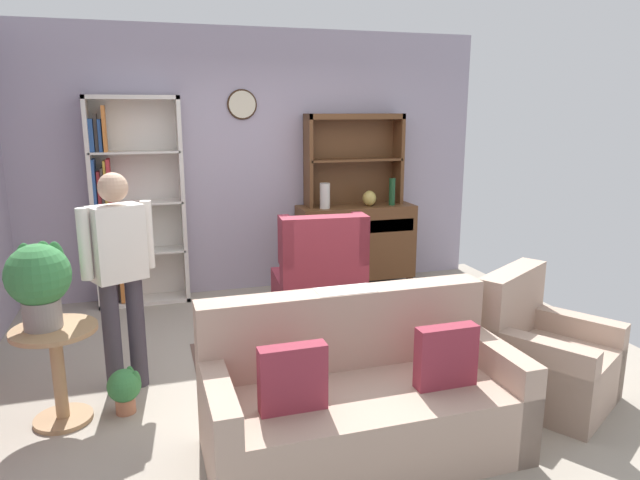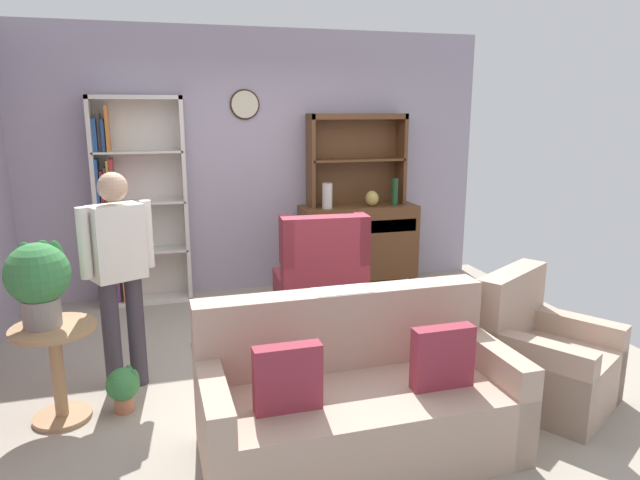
{
  "view_description": "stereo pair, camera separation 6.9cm",
  "coord_description": "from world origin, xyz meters",
  "px_view_note": "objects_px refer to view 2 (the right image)",
  "views": [
    {
      "loc": [
        -1.19,
        -4.07,
        1.97
      ],
      "look_at": [
        0.1,
        0.2,
        0.95
      ],
      "focal_mm": 32.26,
      "sensor_mm": 36.0,
      "label": 1
    },
    {
      "loc": [
        -1.13,
        -4.09,
        1.97
      ],
      "look_at": [
        0.1,
        0.2,
        0.95
      ],
      "focal_mm": 32.26,
      "sensor_mm": 36.0,
      "label": 2
    }
  ],
  "objects_px": {
    "bottle_wine": "(395,192)",
    "bookshelf": "(133,206)",
    "potted_plant_large": "(39,277)",
    "book_stack": "(321,316)",
    "armchair_floral": "(542,360)",
    "couch_floral": "(356,400)",
    "sideboard_hutch": "(356,147)",
    "plant_stand": "(57,362)",
    "vase_tall": "(327,196)",
    "sideboard": "(358,242)",
    "potted_plant_small": "(124,386)",
    "person_reading": "(119,266)",
    "coffee_table": "(305,336)",
    "wingback_chair": "(320,282)",
    "vase_round": "(372,198)"
  },
  "relations": [
    {
      "from": "sideboard_hutch",
      "to": "potted_plant_small",
      "type": "height_order",
      "value": "sideboard_hutch"
    },
    {
      "from": "armchair_floral",
      "to": "potted_plant_large",
      "type": "distance_m",
      "value": 3.34
    },
    {
      "from": "sideboard",
      "to": "book_stack",
      "type": "height_order",
      "value": "sideboard"
    },
    {
      "from": "potted_plant_large",
      "to": "wingback_chair",
      "type": "bearing_deg",
      "value": 29.04
    },
    {
      "from": "coffee_table",
      "to": "book_stack",
      "type": "xyz_separation_m",
      "value": [
        0.15,
        0.1,
        0.1
      ]
    },
    {
      "from": "bookshelf",
      "to": "plant_stand",
      "type": "relative_size",
      "value": 3.28
    },
    {
      "from": "couch_floral",
      "to": "book_stack",
      "type": "xyz_separation_m",
      "value": [
        0.08,
        1.03,
        0.14
      ]
    },
    {
      "from": "bottle_wine",
      "to": "person_reading",
      "type": "relative_size",
      "value": 0.19
    },
    {
      "from": "wingback_chair",
      "to": "potted_plant_small",
      "type": "height_order",
      "value": "wingback_chair"
    },
    {
      "from": "potted_plant_large",
      "to": "book_stack",
      "type": "distance_m",
      "value": 1.94
    },
    {
      "from": "couch_floral",
      "to": "book_stack",
      "type": "relative_size",
      "value": 8.3
    },
    {
      "from": "vase_tall",
      "to": "coffee_table",
      "type": "xyz_separation_m",
      "value": [
        -0.78,
        -2.06,
        -0.7
      ]
    },
    {
      "from": "person_reading",
      "to": "coffee_table",
      "type": "xyz_separation_m",
      "value": [
        1.26,
        -0.25,
        -0.55
      ]
    },
    {
      "from": "vase_round",
      "to": "book_stack",
      "type": "bearing_deg",
      "value": -120.32
    },
    {
      "from": "bookshelf",
      "to": "bottle_wine",
      "type": "distance_m",
      "value": 2.79
    },
    {
      "from": "vase_tall",
      "to": "couch_floral",
      "type": "distance_m",
      "value": 3.16
    },
    {
      "from": "couch_floral",
      "to": "armchair_floral",
      "type": "relative_size",
      "value": 1.71
    },
    {
      "from": "book_stack",
      "to": "bottle_wine",
      "type": "bearing_deg",
      "value": 54.06
    },
    {
      "from": "sideboard_hutch",
      "to": "potted_plant_large",
      "type": "relative_size",
      "value": 2.06
    },
    {
      "from": "potted_plant_small",
      "to": "coffee_table",
      "type": "bearing_deg",
      "value": 4.41
    },
    {
      "from": "sideboard",
      "to": "person_reading",
      "type": "height_order",
      "value": "person_reading"
    },
    {
      "from": "potted_plant_large",
      "to": "sideboard",
      "type": "bearing_deg",
      "value": 37.22
    },
    {
      "from": "bottle_wine",
      "to": "plant_stand",
      "type": "distance_m",
      "value": 3.92
    },
    {
      "from": "potted_plant_large",
      "to": "coffee_table",
      "type": "relative_size",
      "value": 0.67
    },
    {
      "from": "bookshelf",
      "to": "potted_plant_small",
      "type": "bearing_deg",
      "value": -91.3
    },
    {
      "from": "bottle_wine",
      "to": "wingback_chair",
      "type": "relative_size",
      "value": 0.29
    },
    {
      "from": "sideboard_hutch",
      "to": "plant_stand",
      "type": "distance_m",
      "value": 3.85
    },
    {
      "from": "vase_round",
      "to": "bottle_wine",
      "type": "distance_m",
      "value": 0.27
    },
    {
      "from": "armchair_floral",
      "to": "wingback_chair",
      "type": "bearing_deg",
      "value": 119.33
    },
    {
      "from": "vase_tall",
      "to": "armchair_floral",
      "type": "distance_m",
      "value": 2.97
    },
    {
      "from": "armchair_floral",
      "to": "person_reading",
      "type": "bearing_deg",
      "value": 160.57
    },
    {
      "from": "plant_stand",
      "to": "person_reading",
      "type": "distance_m",
      "value": 0.73
    },
    {
      "from": "bottle_wine",
      "to": "potted_plant_large",
      "type": "height_order",
      "value": "bottle_wine"
    },
    {
      "from": "vase_tall",
      "to": "bottle_wine",
      "type": "bearing_deg",
      "value": -0.66
    },
    {
      "from": "vase_tall",
      "to": "person_reading",
      "type": "distance_m",
      "value": 2.73
    },
    {
      "from": "sideboard_hutch",
      "to": "potted_plant_small",
      "type": "distance_m",
      "value": 3.66
    },
    {
      "from": "sideboard",
      "to": "book_stack",
      "type": "distance_m",
      "value": 2.28
    },
    {
      "from": "sideboard_hutch",
      "to": "book_stack",
      "type": "xyz_separation_m",
      "value": [
        -1.02,
        -2.15,
        -1.11
      ]
    },
    {
      "from": "bookshelf",
      "to": "sideboard_hutch",
      "type": "xyz_separation_m",
      "value": [
        2.39,
        0.02,
        0.55
      ]
    },
    {
      "from": "sideboard",
      "to": "person_reading",
      "type": "bearing_deg",
      "value": -142.24
    },
    {
      "from": "bookshelf",
      "to": "vase_tall",
      "type": "distance_m",
      "value": 2.01
    },
    {
      "from": "bookshelf",
      "to": "couch_floral",
      "type": "xyz_separation_m",
      "value": [
        1.28,
        -3.16,
        -0.7
      ]
    },
    {
      "from": "sideboard_hutch",
      "to": "coffee_table",
      "type": "xyz_separation_m",
      "value": [
        -1.17,
        -2.24,
        -1.21
      ]
    },
    {
      "from": "plant_stand",
      "to": "potted_plant_small",
      "type": "bearing_deg",
      "value": -1.02
    },
    {
      "from": "bottle_wine",
      "to": "armchair_floral",
      "type": "xyz_separation_m",
      "value": [
        -0.07,
        -2.77,
        -0.78
      ]
    },
    {
      "from": "bottle_wine",
      "to": "bookshelf",
      "type": "bearing_deg",
      "value": 176.39
    },
    {
      "from": "vase_round",
      "to": "person_reading",
      "type": "xyz_separation_m",
      "value": [
        -2.57,
        -1.82,
        -0.1
      ]
    },
    {
      "from": "sideboard",
      "to": "plant_stand",
      "type": "xyz_separation_m",
      "value": [
        -2.83,
        -2.23,
        -0.11
      ]
    },
    {
      "from": "vase_round",
      "to": "potted_plant_small",
      "type": "distance_m",
      "value": 3.46
    },
    {
      "from": "potted_plant_large",
      "to": "bottle_wine",
      "type": "bearing_deg",
      "value": 32.7
    }
  ]
}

